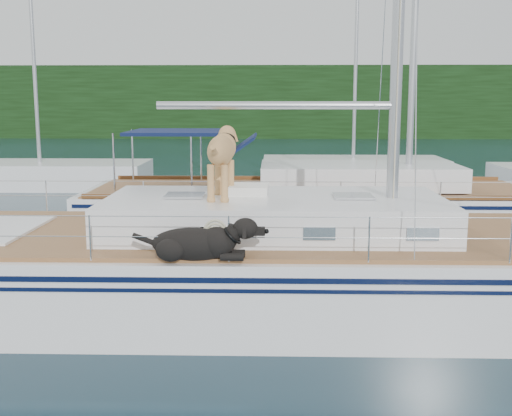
{
  "coord_description": "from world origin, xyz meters",
  "views": [
    {
      "loc": [
        0.76,
        -9.8,
        3.31
      ],
      "look_at": [
        0.5,
        0.2,
        1.6
      ],
      "focal_mm": 45.0,
      "sensor_mm": 36.0,
      "label": 1
    }
  ],
  "objects": [
    {
      "name": "bg_boat_center",
      "position": [
        4.0,
        16.0,
        0.45
      ],
      "size": [
        7.2,
        3.0,
        11.65
      ],
      "color": "white",
      "rests_on": "ground"
    },
    {
      "name": "shore_bank",
      "position": [
        0.0,
        46.2,
        0.6
      ],
      "size": [
        92.0,
        1.0,
        1.2
      ],
      "primitive_type": "cube",
      "color": "#595147",
      "rests_on": "ground"
    },
    {
      "name": "bg_boat_west",
      "position": [
        -8.0,
        14.0,
        0.45
      ],
      "size": [
        8.0,
        3.0,
        11.65
      ],
      "color": "white",
      "rests_on": "ground"
    },
    {
      "name": "main_sailboat",
      "position": [
        0.09,
        -0.01,
        0.69
      ],
      "size": [
        12.0,
        3.91,
        14.01
      ],
      "color": "white",
      "rests_on": "ground"
    },
    {
      "name": "neighbor_sailboat",
      "position": [
        1.8,
        5.88,
        0.63
      ],
      "size": [
        11.0,
        3.5,
        13.3
      ],
      "color": "white",
      "rests_on": "ground"
    },
    {
      "name": "ground",
      "position": [
        0.0,
        0.0,
        0.0
      ],
      "size": [
        120.0,
        120.0,
        0.0
      ],
      "primitive_type": "plane",
      "color": "black",
      "rests_on": "ground"
    },
    {
      "name": "tree_line",
      "position": [
        0.0,
        45.0,
        3.0
      ],
      "size": [
        90.0,
        3.0,
        6.0
      ],
      "primitive_type": "cube",
      "color": "black",
      "rests_on": "ground"
    }
  ]
}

